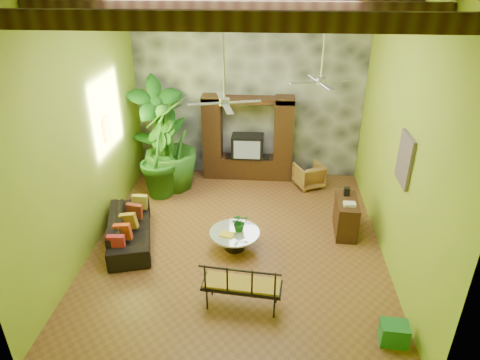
# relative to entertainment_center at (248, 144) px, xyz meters

# --- Properties ---
(ground) EXTENTS (7.00, 7.00, 0.00)m
(ground) POSITION_rel_entertainment_center_xyz_m (0.00, -3.14, -0.97)
(ground) COLOR brown
(ground) RESTS_ON ground
(back_wall) EXTENTS (6.00, 0.02, 5.00)m
(back_wall) POSITION_rel_entertainment_center_xyz_m (0.00, 0.36, 1.53)
(back_wall) COLOR #96B529
(back_wall) RESTS_ON ground
(left_wall) EXTENTS (0.02, 7.00, 5.00)m
(left_wall) POSITION_rel_entertainment_center_xyz_m (-3.00, -3.14, 1.53)
(left_wall) COLOR #96B529
(left_wall) RESTS_ON ground
(right_wall) EXTENTS (0.02, 7.00, 5.00)m
(right_wall) POSITION_rel_entertainment_center_xyz_m (3.00, -3.14, 1.53)
(right_wall) COLOR #96B529
(right_wall) RESTS_ON ground
(stone_accent_wall) EXTENTS (5.98, 0.10, 4.98)m
(stone_accent_wall) POSITION_rel_entertainment_center_xyz_m (0.00, 0.30, 1.53)
(stone_accent_wall) COLOR #3D3F45
(stone_accent_wall) RESTS_ON ground
(ceiling_beams) EXTENTS (5.95, 5.36, 0.22)m
(ceiling_beams) POSITION_rel_entertainment_center_xyz_m (0.00, -3.14, 3.81)
(ceiling_beams) COLOR #30200F
(ceiling_beams) RESTS_ON ceiling
(entertainment_center) EXTENTS (2.40, 0.55, 2.30)m
(entertainment_center) POSITION_rel_entertainment_center_xyz_m (0.00, 0.00, 0.00)
(entertainment_center) COLOR #321A0E
(entertainment_center) RESTS_ON ground
(ceiling_fan_front) EXTENTS (1.28, 1.28, 1.86)m
(ceiling_fan_front) POSITION_rel_entertainment_center_xyz_m (-0.20, -3.54, 2.44)
(ceiling_fan_front) COLOR #B0B0B5
(ceiling_fan_front) RESTS_ON ceiling
(ceiling_fan_back) EXTENTS (1.28, 1.28, 1.86)m
(ceiling_fan_back) POSITION_rel_entertainment_center_xyz_m (1.60, -1.94, 2.44)
(ceiling_fan_back) COLOR #B0B0B5
(ceiling_fan_back) RESTS_ON ceiling
(wall_art_mask) EXTENTS (0.06, 0.32, 0.55)m
(wall_art_mask) POSITION_rel_entertainment_center_xyz_m (-2.96, -2.14, 1.13)
(wall_art_mask) COLOR yellow
(wall_art_mask) RESTS_ON left_wall
(wall_art_painting) EXTENTS (0.06, 0.70, 0.90)m
(wall_art_painting) POSITION_rel_entertainment_center_xyz_m (2.96, -3.74, 1.33)
(wall_art_painting) COLOR #2A539A
(wall_art_painting) RESTS_ON right_wall
(sofa) EXTENTS (1.37, 2.27, 0.62)m
(sofa) POSITION_rel_entertainment_center_xyz_m (-2.30, -3.30, -0.65)
(sofa) COLOR black
(sofa) RESTS_ON ground
(wicker_armchair) EXTENTS (0.90, 0.91, 0.63)m
(wicker_armchair) POSITION_rel_entertainment_center_xyz_m (1.67, -0.44, -0.65)
(wicker_armchair) COLOR olive
(wicker_armchair) RESTS_ON ground
(tall_plant_a) EXTENTS (1.79, 1.62, 2.82)m
(tall_plant_a) POSITION_rel_entertainment_center_xyz_m (-2.31, -0.34, 0.45)
(tall_plant_a) COLOR #1E671B
(tall_plant_a) RESTS_ON ground
(tall_plant_b) EXTENTS (1.14, 1.31, 2.09)m
(tall_plant_b) POSITION_rel_entertainment_center_xyz_m (-2.17, -1.12, 0.08)
(tall_plant_b) COLOR #1F5B18
(tall_plant_b) RESTS_ON ground
(tall_plant_c) EXTENTS (1.51, 1.51, 2.46)m
(tall_plant_c) POSITION_rel_entertainment_center_xyz_m (-1.93, -0.76, 0.26)
(tall_plant_c) COLOR #275D18
(tall_plant_c) RESTS_ON ground
(coffee_table) EXTENTS (1.04, 1.04, 0.40)m
(coffee_table) POSITION_rel_entertainment_center_xyz_m (-0.06, -3.38, -0.71)
(coffee_table) COLOR black
(coffee_table) RESTS_ON ground
(centerpiece_plant) EXTENTS (0.43, 0.40, 0.39)m
(centerpiece_plant) POSITION_rel_entertainment_center_xyz_m (0.05, -3.32, -0.37)
(centerpiece_plant) COLOR #1B651A
(centerpiece_plant) RESTS_ON coffee_table
(yellow_tray) EXTENTS (0.32, 0.27, 0.03)m
(yellow_tray) POSITION_rel_entertainment_center_xyz_m (-0.19, -3.51, -0.55)
(yellow_tray) COLOR yellow
(yellow_tray) RESTS_ON coffee_table
(iron_bench) EXTENTS (1.39, 0.62, 0.57)m
(iron_bench) POSITION_rel_entertainment_center_xyz_m (0.22, -5.14, -0.42)
(iron_bench) COLOR black
(iron_bench) RESTS_ON ground
(side_console) EXTENTS (0.48, 1.01, 0.79)m
(side_console) POSITION_rel_entertainment_center_xyz_m (2.32, -2.58, -0.57)
(side_console) COLOR #3B2012
(side_console) RESTS_ON ground
(green_bin) EXTENTS (0.44, 0.34, 0.37)m
(green_bin) POSITION_rel_entertainment_center_xyz_m (2.65, -5.68, -0.78)
(green_bin) COLOR #228037
(green_bin) RESTS_ON ground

